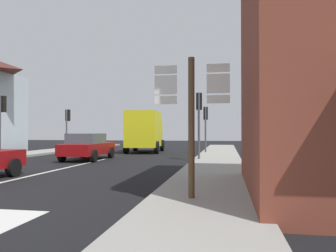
# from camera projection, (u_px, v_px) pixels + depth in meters

# --- Properties ---
(ground_plane) EXTENTS (80.00, 80.00, 0.00)m
(ground_plane) POSITION_uv_depth(u_px,v_px,m) (91.00, 162.00, 16.77)
(ground_plane) COLOR black
(sidewalk_right) EXTENTS (2.49, 44.00, 0.14)m
(sidewalk_right) POSITION_uv_depth(u_px,v_px,m) (215.00, 168.00, 13.69)
(sidewalk_right) COLOR gray
(sidewalk_right) RESTS_ON ground
(lane_centre_stripe) EXTENTS (0.16, 12.00, 0.01)m
(lane_centre_stripe) POSITION_uv_depth(u_px,v_px,m) (49.00, 172.00, 12.83)
(lane_centre_stripe) COLOR silver
(lane_centre_stripe) RESTS_ON ground
(sedan_far) EXTENTS (2.03, 4.23, 1.47)m
(sedan_far) POSITION_uv_depth(u_px,v_px,m) (88.00, 146.00, 18.24)
(sedan_far) COLOR maroon
(sedan_far) RESTS_ON ground
(delivery_truck) EXTENTS (2.81, 5.15, 3.05)m
(delivery_truck) POSITION_uv_depth(u_px,v_px,m) (145.00, 131.00, 24.79)
(delivery_truck) COLOR yellow
(delivery_truck) RESTS_ON ground
(route_sign_post) EXTENTS (1.66, 0.14, 3.20)m
(route_sign_post) POSITION_uv_depth(u_px,v_px,m) (191.00, 116.00, 7.16)
(route_sign_post) COLOR brown
(route_sign_post) RESTS_ON ground
(traffic_light_far_right) EXTENTS (0.30, 0.49, 3.31)m
(traffic_light_far_right) POSITION_uv_depth(u_px,v_px,m) (206.00, 119.00, 23.05)
(traffic_light_far_right) COLOR #47474C
(traffic_light_far_right) RESTS_ON ground
(traffic_light_near_left) EXTENTS (0.30, 0.49, 3.55)m
(traffic_light_near_left) POSITION_uv_depth(u_px,v_px,m) (2.00, 112.00, 18.13)
(traffic_light_near_left) COLOR #47474C
(traffic_light_near_left) RESTS_ON ground
(traffic_light_far_left) EXTENTS (0.30, 0.49, 3.30)m
(traffic_light_far_left) POSITION_uv_depth(u_px,v_px,m) (67.00, 120.00, 25.65)
(traffic_light_far_left) COLOR #47474C
(traffic_light_far_left) RESTS_ON ground
(traffic_light_near_right) EXTENTS (0.30, 0.49, 3.64)m
(traffic_light_near_right) POSITION_uv_depth(u_px,v_px,m) (199.00, 111.00, 17.45)
(traffic_light_near_right) COLOR #47474C
(traffic_light_near_right) RESTS_ON ground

